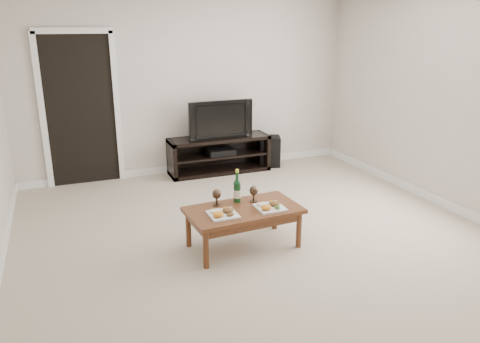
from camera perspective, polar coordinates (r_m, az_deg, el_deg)
name	(u,v)px	position (r m, az deg, el deg)	size (l,w,h in m)	color
floor	(265,244)	(4.91, 3.06, -8.84)	(5.50, 5.50, 0.00)	#B8AB94
back_wall	(189,86)	(7.06, -6.28, 10.36)	(5.00, 0.04, 2.60)	beige
doorway	(81,112)	(6.82, -18.84, 6.94)	(0.90, 0.02, 2.05)	black
media_console	(219,155)	(7.11, -2.55, 2.07)	(1.53, 0.45, 0.55)	black
television	(219,119)	(6.98, -2.61, 6.47)	(0.98, 0.13, 0.56)	black
av_receiver	(220,152)	(7.09, -2.40, 2.45)	(0.40, 0.30, 0.08)	black
subwoofer	(270,151)	(7.46, 3.65, 2.50)	(0.32, 0.32, 0.47)	black
coffee_table	(244,228)	(4.77, 0.43, -6.85)	(1.13, 0.61, 0.42)	#563217
plate_left	(223,212)	(4.51, -2.10, -4.97)	(0.27, 0.27, 0.07)	white
plate_right	(270,205)	(4.68, 3.67, -4.13)	(0.27, 0.27, 0.07)	white
wine_bottle	(237,186)	(4.80, -0.35, -1.74)	(0.07, 0.07, 0.35)	#0F3919
goblet_left	(217,197)	(4.74, -2.86, -3.16)	(0.09, 0.09, 0.17)	#382A1E
goblet_right	(254,194)	(4.83, 1.68, -2.74)	(0.09, 0.09, 0.17)	#382A1E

